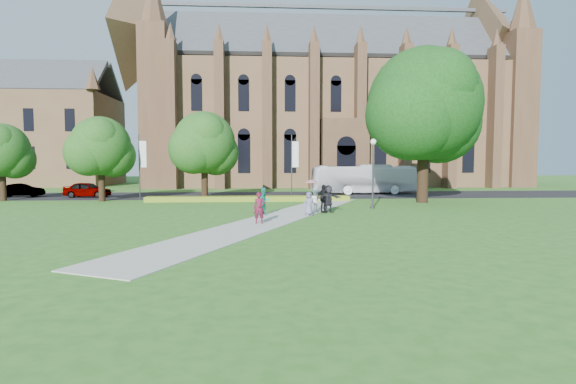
{
  "coord_description": "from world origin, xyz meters",
  "views": [
    {
      "loc": [
        -1.02,
        -26.72,
        3.61
      ],
      "look_at": [
        0.81,
        1.92,
        1.6
      ],
      "focal_mm": 28.0,
      "sensor_mm": 36.0,
      "label": 1
    }
  ],
  "objects": [
    {
      "name": "streetlamp",
      "position": [
        7.5,
        6.5,
        3.3
      ],
      "size": [
        0.44,
        0.44,
        5.24
      ],
      "color": "#38383D",
      "rests_on": "ground"
    },
    {
      "name": "tour_coach",
      "position": [
        10.33,
        21.2,
        1.6
      ],
      "size": [
        11.57,
        3.79,
        3.16
      ],
      "primitive_type": "imported",
      "rotation": [
        0.0,
        0.0,
        1.67
      ],
      "color": "silver",
      "rests_on": "road"
    },
    {
      "name": "flower_hedge",
      "position": [
        -2.0,
        13.2,
        0.23
      ],
      "size": [
        18.0,
        1.4,
        0.45
      ],
      "primitive_type": "cube",
      "color": "#A9AA22",
      "rests_on": "ground"
    },
    {
      "name": "parasol",
      "position": [
        2.4,
        2.47,
        1.92
      ],
      "size": [
        0.99,
        0.99,
        0.72
      ],
      "primitive_type": "imported",
      "rotation": [
        0.0,
        0.0,
        0.24
      ],
      "color": "#E6A2BB",
      "rests_on": "pedestrian_4"
    },
    {
      "name": "pedestrian_3",
      "position": [
        3.38,
        3.89,
        1.0
      ],
      "size": [
        1.19,
        1.03,
        1.92
      ],
      "primitive_type": "imported",
      "rotation": [
        0.0,
        0.0,
        0.61
      ],
      "color": "black",
      "rests_on": "footpath"
    },
    {
      "name": "large_tree",
      "position": [
        13.0,
        11.0,
        8.37
      ],
      "size": [
        9.6,
        9.6,
        13.2
      ],
      "color": "#332114",
      "rests_on": "ground"
    },
    {
      "name": "pedestrian_2",
      "position": [
        2.89,
        4.18,
        0.85
      ],
      "size": [
        1.2,
        0.96,
        1.62
      ],
      "primitive_type": "imported",
      "rotation": [
        0.0,
        0.0,
        0.39
      ],
      "color": "white",
      "rests_on": "footpath"
    },
    {
      "name": "street_tree_2",
      "position": [
        -24.0,
        15.0,
        4.53
      ],
      "size": [
        4.8,
        4.8,
        6.95
      ],
      "color": "#332114",
      "rests_on": "ground"
    },
    {
      "name": "pedestrian_5",
      "position": [
        3.74,
        3.83,
        0.99
      ],
      "size": [
        1.84,
        1.18,
        1.9
      ],
      "primitive_type": "imported",
      "rotation": [
        0.0,
        0.0,
        0.39
      ],
      "color": "black",
      "rests_on": "footpath"
    },
    {
      "name": "banner_pole_1",
      "position": [
        -11.89,
        15.2,
        3.39
      ],
      "size": [
        0.7,
        0.1,
        6.0
      ],
      "color": "#38383D",
      "rests_on": "ground"
    },
    {
      "name": "footpath",
      "position": [
        0.0,
        1.0,
        0.02
      ],
      "size": [
        15.58,
        28.54,
        0.04
      ],
      "primitive_type": "cube",
      "rotation": [
        0.0,
        0.0,
        -0.44
      ],
      "color": "#B2B2A8",
      "rests_on": "ground"
    },
    {
      "name": "road",
      "position": [
        0.0,
        20.0,
        0.01
      ],
      "size": [
        160.0,
        10.0,
        0.02
      ],
      "primitive_type": "cube",
      "color": "black",
      "rests_on": "ground"
    },
    {
      "name": "pedestrian_0",
      "position": [
        -1.04,
        -1.35,
        0.93
      ],
      "size": [
        0.67,
        0.46,
        1.79
      ],
      "primitive_type": "imported",
      "rotation": [
        0.0,
        0.0,
        -0.05
      ],
      "color": "maroon",
      "rests_on": "footpath"
    },
    {
      "name": "pedestrian_4",
      "position": [
        2.22,
        2.37,
        0.8
      ],
      "size": [
        0.83,
        0.63,
        1.52
      ],
      "primitive_type": "imported",
      "rotation": [
        0.0,
        0.0,
        0.22
      ],
      "color": "slate",
      "rests_on": "footpath"
    },
    {
      "name": "street_tree_0",
      "position": [
        -15.0,
        14.0,
        4.87
      ],
      "size": [
        5.2,
        5.2,
        7.5
      ],
      "color": "#332114",
      "rests_on": "ground"
    },
    {
      "name": "banner_pole_0",
      "position": [
        2.11,
        15.2,
        3.39
      ],
      "size": [
        0.7,
        0.1,
        6.0
      ],
      "color": "#38383D",
      "rests_on": "ground"
    },
    {
      "name": "ground",
      "position": [
        0.0,
        0.0,
        0.0
      ],
      "size": [
        160.0,
        160.0,
        0.0
      ],
      "primitive_type": "plane",
      "color": "#2B611D",
      "rests_on": "ground"
    },
    {
      "name": "building_west",
      "position": [
        -34.0,
        42.0,
        9.21
      ],
      "size": [
        22.0,
        14.0,
        18.3
      ],
      "color": "brown",
      "rests_on": "ground"
    },
    {
      "name": "street_tree_1",
      "position": [
        -6.0,
        14.5,
        5.22
      ],
      "size": [
        5.6,
        5.6,
        8.05
      ],
      "color": "#332114",
      "rests_on": "ground"
    },
    {
      "name": "car_0",
      "position": [
        -17.9,
        18.39,
        0.77
      ],
      "size": [
        4.6,
        2.29,
        1.51
      ],
      "primitive_type": "imported",
      "rotation": [
        0.0,
        0.0,
        1.45
      ],
      "color": "gray",
      "rests_on": "road"
    },
    {
      "name": "pedestrian_1",
      "position": [
        -0.72,
        2.53,
        0.96
      ],
      "size": [
        1.11,
        1.03,
        1.84
      ],
      "primitive_type": "imported",
      "rotation": [
        0.0,
        0.0,
        0.48
      ],
      "color": "#1B8B78",
      "rests_on": "footpath"
    },
    {
      "name": "car_1",
      "position": [
        -24.54,
        19.17,
        0.68
      ],
      "size": [
        4.22,
        2.26,
        1.32
      ],
      "primitive_type": "imported",
      "rotation": [
        0.0,
        0.0,
        1.8
      ],
      "color": "gray",
      "rests_on": "road"
    },
    {
      "name": "cathedral",
      "position": [
        10.0,
        39.73,
        12.98
      ],
      "size": [
        52.6,
        18.25,
        28.0
      ],
      "color": "brown",
      "rests_on": "ground"
    }
  ]
}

